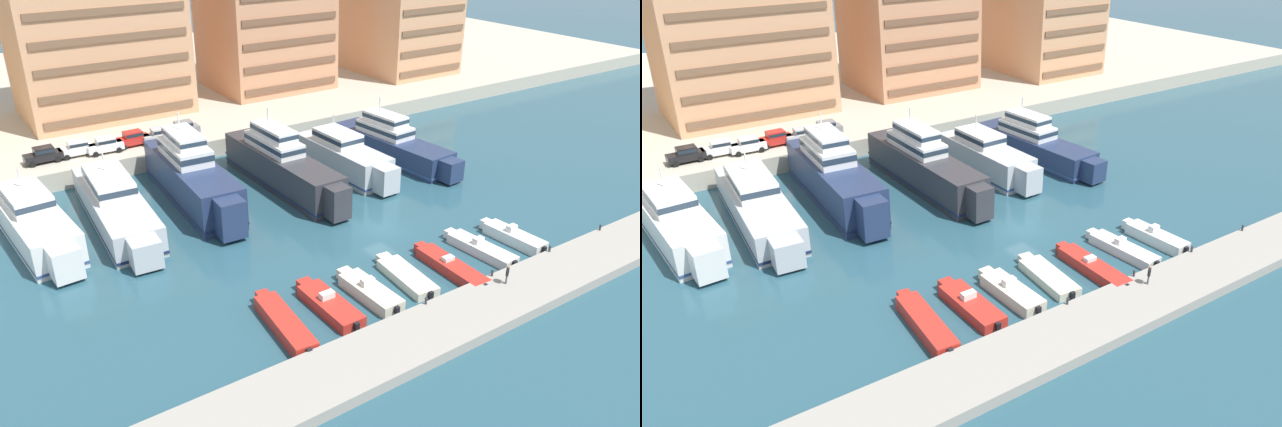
{
  "view_description": "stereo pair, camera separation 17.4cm",
  "coord_description": "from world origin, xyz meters",
  "views": [
    {
      "loc": [
        -34.69,
        -41.54,
        28.23
      ],
      "look_at": [
        -5.89,
        1.77,
        2.5
      ],
      "focal_mm": 35.0,
      "sensor_mm": 36.0,
      "label": 1
    },
    {
      "loc": [
        -34.55,
        -41.64,
        28.23
      ],
      "look_at": [
        -5.89,
        1.77,
        2.5
      ],
      "focal_mm": 35.0,
      "sensor_mm": 36.0,
      "label": 2
    }
  ],
  "objects": [
    {
      "name": "bollard_east",
      "position": [
        15.83,
        -13.02,
        1.23
      ],
      "size": [
        0.2,
        0.2,
        0.61
      ],
      "color": "#2D2D33",
      "rests_on": "pier_dock"
    },
    {
      "name": "yacht_navy_center_left",
      "position": [
        -12.56,
        15.91,
        2.76
      ],
      "size": [
        5.58,
        21.36,
        9.07
      ],
      "color": "navy",
      "rests_on": "ground"
    },
    {
      "name": "quay_promenade",
      "position": [
        0.0,
        61.52,
        1.08
      ],
      "size": [
        180.0,
        70.0,
        2.17
      ],
      "primitive_type": "cube",
      "color": "#BCB29E",
      "rests_on": "ground"
    },
    {
      "name": "yacht_navy_mid_right",
      "position": [
        12.8,
        13.92,
        1.97
      ],
      "size": [
        5.63,
        20.2,
        7.28
      ],
      "color": "navy",
      "rests_on": "ground"
    },
    {
      "name": "yacht_silver_mid_left",
      "position": [
        -20.87,
        15.53,
        1.85
      ],
      "size": [
        5.89,
        22.0,
        6.41
      ],
      "color": "silver",
      "rests_on": "ground"
    },
    {
      "name": "apartment_block_center_left",
      "position": [
        37.72,
        43.06,
        12.05
      ],
      "size": [
        14.59,
        17.9,
        21.65
      ],
      "color": "tan",
      "rests_on": "quay_promenade"
    },
    {
      "name": "pedestrian_near_edge",
      "position": [
        1.36,
        -14.42,
        1.88
      ],
      "size": [
        0.55,
        0.43,
        1.65
      ],
      "color": "#4C515B",
      "rests_on": "pier_dock"
    },
    {
      "name": "yacht_silver_center_right",
      "position": [
        5.21,
        13.41,
        1.98
      ],
      "size": [
        4.67,
        16.52,
        6.59
      ],
      "color": "silver",
      "rests_on": "ground"
    },
    {
      "name": "ground_plane",
      "position": [
        0.0,
        0.0,
        0.0
      ],
      "size": [
        400.0,
        400.0,
        0.0
      ],
      "primitive_type": "plane",
      "color": "#285160"
    },
    {
      "name": "bollard_west_mid",
      "position": [
        1.27,
        -13.02,
        1.23
      ],
      "size": [
        0.2,
        0.2,
        0.61
      ],
      "color": "#2D2D33",
      "rests_on": "pier_dock"
    },
    {
      "name": "car_grey_center_right",
      "position": [
        -7.51,
        30.53,
        3.14
      ],
      "size": [
        4.17,
        2.05,
        1.8
      ],
      "color": "slate",
      "rests_on": "quay_promenade"
    },
    {
      "name": "motorboat_cream_mid_left",
      "position": [
        -8.2,
        -8.78,
        0.54
      ],
      "size": [
        2.19,
        7.19,
        1.61
      ],
      "color": "beige",
      "rests_on": "ground"
    },
    {
      "name": "apartment_block_left",
      "position": [
        -12.52,
        46.06,
        15.37
      ],
      "size": [
        21.83,
        15.32,
        28.32
      ],
      "color": "tan",
      "rests_on": "quay_promenade"
    },
    {
      "name": "car_black_far_left",
      "position": [
        -24.23,
        30.47,
        3.14
      ],
      "size": [
        4.14,
        1.99,
        1.8
      ],
      "color": "black",
      "rests_on": "quay_promenade"
    },
    {
      "name": "car_white_mid_left",
      "position": [
        -17.5,
        29.75,
        3.14
      ],
      "size": [
        4.12,
        1.96,
        1.8
      ],
      "color": "white",
      "rests_on": "quay_promenade"
    },
    {
      "name": "motorboat_white_mid_right",
      "position": [
        8.61,
        -8.94,
        0.55
      ],
      "size": [
        2.1,
        7.14,
        1.62
      ],
      "color": "white",
      "rests_on": "ground"
    },
    {
      "name": "yacht_charcoal_center",
      "position": [
        -2.78,
        14.04,
        2.49
      ],
      "size": [
        4.36,
        22.03,
        8.41
      ],
      "color": "#333338",
      "rests_on": "ground"
    },
    {
      "name": "apartment_block_mid_left",
      "position": [
        13.23,
        46.07,
        13.87
      ],
      "size": [
        17.51,
        15.99,
        25.29
      ],
      "color": "tan",
      "rests_on": "quay_promenade"
    },
    {
      "name": "pier_dock",
      "position": [
        0.0,
        -15.44,
        0.45
      ],
      "size": [
        120.0,
        5.34,
        0.9
      ],
      "primitive_type": "cube",
      "color": "#9E998E",
      "rests_on": "ground"
    },
    {
      "name": "motorboat_red_center",
      "position": [
        0.02,
        -9.55,
        0.47
      ],
      "size": [
        2.1,
        8.53,
        1.28
      ],
      "color": "red",
      "rests_on": "ground"
    },
    {
      "name": "bollard_east_mid",
      "position": [
        8.55,
        -13.02,
        1.23
      ],
      "size": [
        0.2,
        0.2,
        0.61
      ],
      "color": "#2D2D33",
      "rests_on": "pier_dock"
    },
    {
      "name": "bollard_west",
      "position": [
        -6.01,
        -13.02,
        1.23
      ],
      "size": [
        0.2,
        0.2,
        0.61
      ],
      "color": "#2D2D33",
      "rests_on": "pier_dock"
    },
    {
      "name": "yacht_white_left",
      "position": [
        -28.32,
        15.49,
        1.99
      ],
      "size": [
        5.59,
        18.46,
        6.67
      ],
      "color": "white",
      "rests_on": "ground"
    },
    {
      "name": "motorboat_red_far_left",
      "position": [
        -16.05,
        -8.68,
        0.54
      ],
      "size": [
        2.49,
        8.53,
        1.08
      ],
      "color": "red",
      "rests_on": "ground"
    },
    {
      "name": "motorboat_red_left",
      "position": [
        -11.88,
        -8.45,
        0.49
      ],
      "size": [
        2.18,
        7.63,
        1.46
      ],
      "color": "red",
      "rests_on": "ground"
    },
    {
      "name": "motorboat_cream_center_left",
      "position": [
        -4.09,
        -8.51,
        0.38
      ],
      "size": [
        2.79,
        7.39,
        0.83
      ],
      "color": "beige",
      "rests_on": "ground"
    },
    {
      "name": "car_red_center_left",
      "position": [
        -14.06,
        30.29,
        3.14
      ],
      "size": [
        4.14,
        2.01,
        1.8
      ],
      "color": "red",
      "rests_on": "quay_promenade"
    },
    {
      "name": "car_silver_center",
      "position": [
        -10.88,
        29.67,
        3.14
      ],
      "size": [
        4.19,
        2.1,
        1.8
      ],
      "color": "#B7BCC1",
      "rests_on": "quay_promenade"
    },
    {
      "name": "car_white_left",
      "position": [
        -20.5,
        30.55,
        3.14
      ],
      "size": [
        4.16,
        2.03,
        1.8
      ],
      "color": "white",
      "rests_on": "quay_promenade"
    },
    {
      "name": "motorboat_white_center_right",
      "position": [
        4.5,
        -8.75,
        0.47
      ],
      "size": [
        2.32,
        7.86,
        1.43
      ],
      "color": "white",
      "rests_on": "ground"
    }
  ]
}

